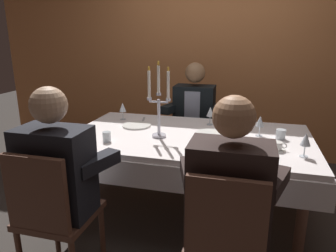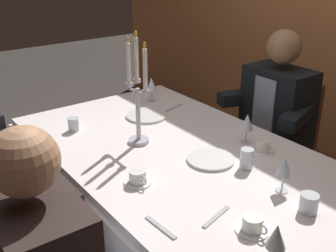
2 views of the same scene
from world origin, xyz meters
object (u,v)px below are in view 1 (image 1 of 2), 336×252
object	(u,v)px
water_tumbler_0	(230,127)
wine_glass_2	(210,112)
candelabra	(159,107)
coffee_cup_1	(223,123)
dining_table	(189,149)
dinner_plate_1	(210,133)
water_tumbler_1	(281,134)
wine_glass_0	(123,108)
coffee_cup_0	(197,147)
seated_diner_0	(55,171)
coffee_cup_2	(277,146)
wine_glass_3	(306,140)
water_tumbler_2	(107,137)
seated_diner_2	(229,193)
wine_glass_1	(260,122)
seated_diner_1	(194,110)
dinner_plate_0	(137,125)

from	to	relation	value
water_tumbler_0	wine_glass_2	bearing A→B (deg)	134.12
candelabra	coffee_cup_1	world-z (taller)	candelabra
dining_table	dinner_plate_1	world-z (taller)	dinner_plate_1
water_tumbler_0	water_tumbler_1	xyz separation A→B (m)	(0.39, -0.06, -0.01)
dining_table	wine_glass_0	bearing A→B (deg)	156.71
coffee_cup_0	seated_diner_0	distance (m)	0.93
coffee_cup_2	wine_glass_3	bearing A→B (deg)	-26.26
candelabra	coffee_cup_0	world-z (taller)	candelabra
water_tumbler_1	seated_diner_0	xyz separation A→B (m)	(-1.33, -0.97, -0.04)
water_tumbler_2	wine_glass_0	bearing A→B (deg)	101.96
dinner_plate_1	wine_glass_0	bearing A→B (deg)	164.13
water_tumbler_0	seated_diner_2	bearing A→B (deg)	-85.91
candelabra	wine_glass_2	world-z (taller)	candelabra
water_tumbler_0	coffee_cup_2	bearing A→B (deg)	-43.51
wine_glass_1	water_tumbler_0	world-z (taller)	wine_glass_1
coffee_cup_2	seated_diner_1	bearing A→B (deg)	125.88
water_tumbler_0	coffee_cup_2	xyz separation A→B (m)	(0.34, -0.33, -0.02)
coffee_cup_2	dinner_plate_1	bearing A→B (deg)	153.94
dinner_plate_0	coffee_cup_1	distance (m)	0.77
coffee_cup_2	seated_diner_0	size ratio (longest dim) A/B	0.11
water_tumbler_1	seated_diner_2	bearing A→B (deg)	-107.97
wine_glass_2	coffee_cup_1	bearing A→B (deg)	-1.23
wine_glass_3	seated_diner_1	bearing A→B (deg)	129.22
dinner_plate_0	water_tumbler_0	xyz separation A→B (m)	(0.81, 0.02, 0.04)
dinner_plate_1	seated_diner_2	bearing A→B (deg)	-76.47
seated_diner_0	wine_glass_2	bearing A→B (deg)	58.50
coffee_cup_0	coffee_cup_1	bearing A→B (deg)	80.23
dining_table	seated_diner_1	bearing A→B (deg)	97.73
wine_glass_2	water_tumbler_1	bearing A→B (deg)	-23.95
seated_diner_0	seated_diner_2	bearing A→B (deg)	0.00
water_tumbler_1	seated_diner_0	distance (m)	1.64
dining_table	seated_diner_1	xyz separation A→B (m)	(-0.12, 0.89, 0.11)
dinner_plate_0	wine_glass_1	size ratio (longest dim) A/B	1.52
wine_glass_2	seated_diner_2	xyz separation A→B (m)	(0.27, -1.22, -0.12)
dinner_plate_1	dining_table	bearing A→B (deg)	-160.24
dinner_plate_0	coffee_cup_2	bearing A→B (deg)	-15.00
dinner_plate_1	wine_glass_3	xyz separation A→B (m)	(0.66, -0.32, 0.11)
wine_glass_0	seated_diner_2	world-z (taller)	seated_diner_2
dinner_plate_0	wine_glass_3	bearing A→B (deg)	-16.51
water_tumbler_0	coffee_cup_0	distance (m)	0.52
wine_glass_2	water_tumbler_2	bearing A→B (deg)	-136.15
wine_glass_0	dinner_plate_0	bearing A→B (deg)	-41.27
wine_glass_1	seated_diner_2	size ratio (longest dim) A/B	0.13
dining_table	seated_diner_2	xyz separation A→B (m)	(0.39, -0.89, 0.11)
water_tumbler_1	coffee_cup_0	size ratio (longest dim) A/B	0.58
candelabra	water_tumbler_1	size ratio (longest dim) A/B	7.74
dinner_plate_1	wine_glass_2	size ratio (longest dim) A/B	1.41
dinner_plate_0	coffee_cup_1	world-z (taller)	coffee_cup_1
dinner_plate_0	coffee_cup_0	xyz separation A→B (m)	(0.62, -0.46, 0.02)
water_tumbler_1	seated_diner_2	xyz separation A→B (m)	(-0.31, -0.97, -0.04)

